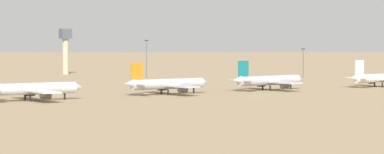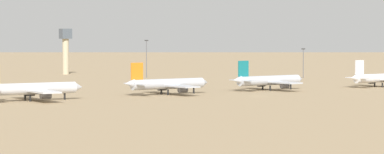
# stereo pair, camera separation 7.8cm
# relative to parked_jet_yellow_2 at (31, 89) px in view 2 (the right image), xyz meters

# --- Properties ---
(ground) EXTENTS (4000.00, 4000.00, 0.00)m
(ground) POSITION_rel_parked_jet_yellow_2_xyz_m (74.52, -16.58, -3.83)
(ground) COLOR #9E8460
(ridge_east) EXTENTS (455.23, 380.70, 88.09)m
(ridge_east) POSITION_rel_parked_jet_yellow_2_xyz_m (589.49, 1014.56, 40.21)
(ridge_east) COLOR slate
(ridge_east) RESTS_ON ground
(parked_jet_yellow_2) EXTENTS (35.34, 29.60, 11.70)m
(parked_jet_yellow_2) POSITION_rel_parked_jet_yellow_2_xyz_m (0.00, 0.00, 0.00)
(parked_jet_yellow_2) COLOR silver
(parked_jet_yellow_2) RESTS_ON ground
(parked_jet_orange_3) EXTENTS (34.28, 28.90, 11.32)m
(parked_jet_orange_3) POSITION_rel_parked_jet_yellow_2_xyz_m (51.62, 5.20, -0.12)
(parked_jet_orange_3) COLOR silver
(parked_jet_orange_3) RESTS_ON ground
(parked_jet_teal_4) EXTENTS (34.08, 28.85, 11.25)m
(parked_jet_teal_4) POSITION_rel_parked_jet_yellow_2_xyz_m (95.70, 7.60, -0.15)
(parked_jet_teal_4) COLOR silver
(parked_jet_teal_4) RESTS_ON ground
(parked_jet_white_5) EXTENTS (32.74, 27.70, 10.81)m
(parked_jet_white_5) POSITION_rel_parked_jet_yellow_2_xyz_m (146.00, 3.41, -0.29)
(parked_jet_white_5) COLOR white
(parked_jet_white_5) RESTS_ON ground
(control_tower) EXTENTS (5.20, 5.20, 23.31)m
(control_tower) POSITION_rel_parked_jet_yellow_2_xyz_m (80.63, 168.61, 10.23)
(control_tower) COLOR #C6B793
(control_tower) RESTS_ON ground
(light_pole_west) EXTENTS (1.80, 0.50, 13.95)m
(light_pole_west) POSITION_rel_parked_jet_yellow_2_xyz_m (163.12, 77.55, 4.32)
(light_pole_west) COLOR #59595E
(light_pole_west) RESTS_ON ground
(light_pole_mid) EXTENTS (1.80, 0.50, 17.88)m
(light_pole_mid) POSITION_rel_parked_jet_yellow_2_xyz_m (100.67, 117.17, 6.34)
(light_pole_mid) COLOR #59595E
(light_pole_mid) RESTS_ON ground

